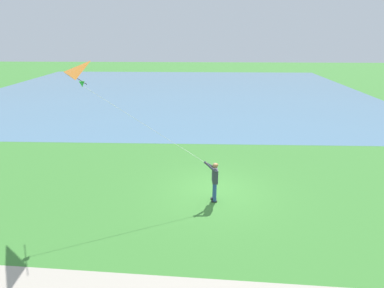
{
  "coord_description": "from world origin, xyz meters",
  "views": [
    {
      "loc": [
        -12.29,
        0.63,
        6.81
      ],
      "look_at": [
        -0.38,
        1.04,
        2.41
      ],
      "focal_mm": 28.9,
      "sensor_mm": 36.0,
      "label": 1
    }
  ],
  "objects": [
    {
      "name": "ground_plane",
      "position": [
        0.0,
        0.0,
        0.0
      ],
      "size": [
        120.0,
        120.0,
        0.0
      ],
      "primitive_type": "plane",
      "color": "#3D7F33"
    },
    {
      "name": "lake_water",
      "position": [
        24.16,
        4.0,
        0.0
      ],
      "size": [
        36.0,
        44.0,
        0.01
      ],
      "primitive_type": "cube",
      "color": "teal",
      "rests_on": "ground"
    },
    {
      "name": "person_kite_flyer",
      "position": [
        -0.76,
        0.1,
        1.05
      ],
      "size": [
        0.52,
        0.62,
        1.83
      ],
      "color": "#232328",
      "rests_on": "ground"
    },
    {
      "name": "flying_kite",
      "position": [
        -0.94,
        4.7,
        5.25
      ],
      "size": [
        1.93,
        5.05,
        3.84
      ],
      "color": "orange"
    }
  ]
}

